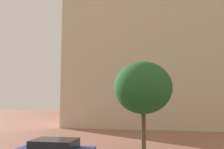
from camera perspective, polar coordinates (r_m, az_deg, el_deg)
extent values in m
cube|color=beige|center=(34.76, 10.47, 3.33)|extent=(23.15, 13.65, 17.99)
cube|color=beige|center=(36.49, 12.90, 13.85)|extent=(4.02, 4.02, 31.44)
cylinder|color=beige|center=(31.35, -8.43, 6.20)|extent=(2.80, 2.80, 20.03)
cube|color=black|center=(13.36, -13.57, -15.83)|extent=(2.26, 1.65, 0.47)
cylinder|color=brown|center=(16.14, 7.54, -13.41)|extent=(0.30, 0.30, 2.67)
ellipsoid|color=#235B28|center=(16.02, 7.40, -3.13)|extent=(3.87, 3.87, 3.48)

